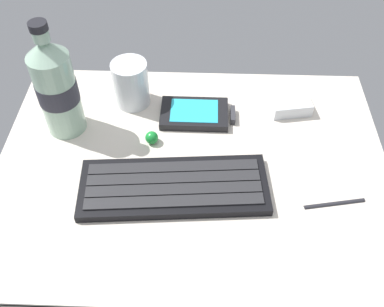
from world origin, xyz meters
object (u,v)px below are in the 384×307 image
(handheld_device, at_px, (198,114))
(water_bottle, at_px, (56,87))
(keyboard, at_px, (174,187))
(stylus_pen, at_px, (335,203))
(trackball_mouse, at_px, (152,138))
(juice_cup, at_px, (131,85))
(charger_block, at_px, (290,103))

(handheld_device, bearing_deg, water_bottle, -171.79)
(keyboard, bearing_deg, handheld_device, 78.70)
(water_bottle, xyz_separation_m, stylus_pen, (0.44, -0.15, -0.09))
(keyboard, bearing_deg, trackball_mouse, 113.71)
(stylus_pen, bearing_deg, juice_cup, 136.26)
(handheld_device, height_order, juice_cup, juice_cup)
(handheld_device, xyz_separation_m, trackball_mouse, (-0.08, -0.06, 0.00))
(keyboard, xyz_separation_m, trackball_mouse, (-0.04, 0.10, 0.00))
(charger_block, distance_m, trackball_mouse, 0.26)
(juice_cup, bearing_deg, charger_block, -1.80)
(water_bottle, bearing_deg, juice_cup, 33.16)
(keyboard, distance_m, water_bottle, 0.25)
(trackball_mouse, distance_m, stylus_pen, 0.31)
(keyboard, xyz_separation_m, stylus_pen, (0.24, -0.02, -0.00))
(charger_block, bearing_deg, stylus_pen, -77.64)
(keyboard, height_order, water_bottle, water_bottle)
(handheld_device, relative_size, juice_cup, 1.51)
(water_bottle, bearing_deg, stylus_pen, -18.82)
(trackball_mouse, relative_size, stylus_pen, 0.23)
(juice_cup, xyz_separation_m, trackball_mouse, (0.04, -0.10, -0.03))
(handheld_device, distance_m, juice_cup, 0.13)
(water_bottle, height_order, stylus_pen, water_bottle)
(keyboard, relative_size, charger_block, 4.25)
(keyboard, bearing_deg, juice_cup, 113.76)
(charger_block, bearing_deg, handheld_device, -170.45)
(water_bottle, height_order, charger_block, water_bottle)
(water_bottle, bearing_deg, charger_block, 8.77)
(water_bottle, distance_m, charger_block, 0.41)
(charger_block, relative_size, stylus_pen, 0.74)
(juice_cup, bearing_deg, stylus_pen, -33.41)
(water_bottle, distance_m, trackball_mouse, 0.17)
(water_bottle, relative_size, trackball_mouse, 9.45)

